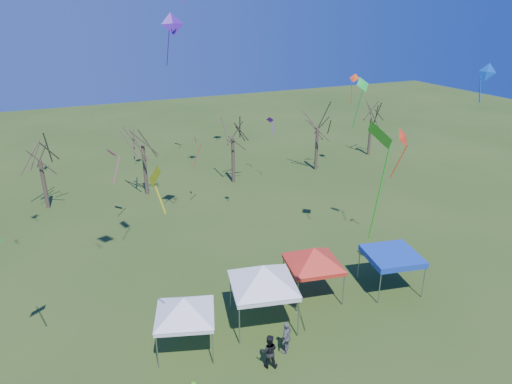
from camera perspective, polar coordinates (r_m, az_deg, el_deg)
ground at (r=23.77m, az=5.26°, el=-20.04°), size 140.00×140.00×0.00m
tree_1 at (r=41.17m, az=-25.77°, el=5.60°), size 3.42×3.42×7.54m
tree_2 at (r=41.28m, az=-14.19°, el=7.89°), size 3.71×3.71×8.18m
tree_3 at (r=43.18m, az=-2.98°, el=8.84°), size 3.59×3.59×7.91m
tree_4 at (r=47.21m, az=7.81°, el=9.78°), size 3.58×3.58×7.89m
tree_5 at (r=53.66m, az=14.40°, el=10.41°), size 3.39×3.39×7.46m
tent_white_west at (r=22.82m, az=-8.99°, el=-13.32°), size 3.73×3.73×3.46m
tent_white_mid at (r=23.99m, az=0.90°, el=-9.65°), size 4.52×4.52×4.08m
tent_red at (r=26.55m, az=7.25°, el=-7.34°), size 4.09×4.09×3.66m
tent_blue at (r=28.60m, az=16.65°, el=-7.69°), size 3.52×3.52×2.35m
person_grey at (r=23.55m, az=3.82°, el=-17.67°), size 1.03×1.00×1.73m
person_dark at (r=22.75m, az=1.62°, el=-19.28°), size 1.05×0.95×1.75m
kite_5 at (r=16.29m, az=15.34°, el=6.81°), size 0.96×1.40×4.43m
kite_11 at (r=29.54m, az=-10.38°, el=19.96°), size 1.47×0.84×3.12m
kite_13 at (r=35.36m, az=-17.55°, el=4.66°), size 1.12×1.29×2.70m
kite_17 at (r=29.15m, az=13.22°, el=12.88°), size 1.15×0.86×3.15m
kite_25 at (r=22.44m, az=26.87°, el=13.15°), size 0.42×0.80×1.74m
kite_27 at (r=21.87m, az=17.95°, el=6.45°), size 1.11×0.94×2.41m
kite_19 at (r=42.61m, az=1.79°, el=8.95°), size 0.84×0.80×1.93m
kite_12 at (r=46.36m, az=12.17°, el=13.70°), size 1.11×1.16×2.99m
kite_22 at (r=37.32m, az=-7.54°, el=6.26°), size 0.83×0.88×2.68m
kite_1 at (r=16.09m, az=-12.58°, el=1.91°), size 0.78×0.81×1.92m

